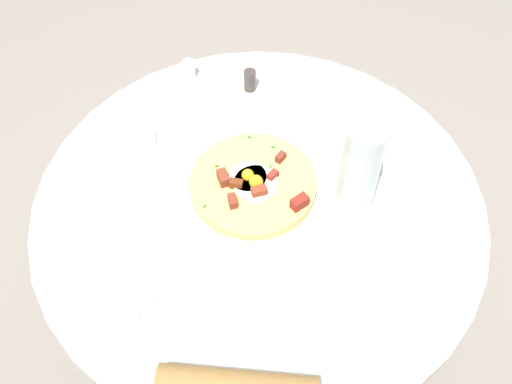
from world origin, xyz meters
name	(u,v)px	position (x,y,z in m)	size (l,w,h in m)	color
ground_plane	(258,347)	(0.00, 0.00, 0.00)	(6.00, 6.00, 0.00)	gray
dining_table	(259,249)	(0.00, 0.00, 0.56)	(0.91, 0.91, 0.73)	silver
pizza_plate	(253,189)	(-0.03, 0.02, 0.73)	(0.29, 0.29, 0.01)	white
breakfast_pizza	(253,184)	(-0.03, 0.02, 0.75)	(0.26, 0.26, 0.05)	tan
bread_plate	(117,141)	(-0.35, -0.03, 0.73)	(0.17, 0.17, 0.01)	white
napkin	(116,280)	(-0.13, -0.29, 0.73)	(0.17, 0.14, 0.00)	white
fork	(123,273)	(-0.12, -0.27, 0.74)	(0.18, 0.01, 0.01)	silver
knife	(107,285)	(-0.13, -0.31, 0.74)	(0.18, 0.01, 0.01)	silver
water_glass	(393,150)	(0.17, 0.23, 0.78)	(0.07, 0.07, 0.10)	silver
water_bottle	(358,175)	(0.16, 0.08, 0.85)	(0.07, 0.07, 0.25)	silver
salt_shaker	(189,70)	(-0.34, 0.22, 0.75)	(0.03, 0.03, 0.05)	white
pepper_shaker	(250,80)	(-0.20, 0.26, 0.76)	(0.03, 0.03, 0.05)	#3F3833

